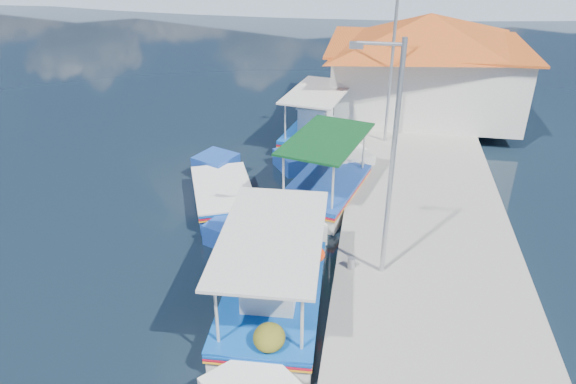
# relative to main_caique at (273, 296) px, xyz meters

# --- Properties ---
(ground) EXTENTS (160.00, 160.00, 0.00)m
(ground) POSITION_rel_main_caique_xyz_m (-2.01, -0.51, -0.50)
(ground) COLOR black
(ground) RESTS_ON ground
(quay) EXTENTS (5.00, 44.00, 0.50)m
(quay) POSITION_rel_main_caique_xyz_m (3.89, 5.49, -0.25)
(quay) COLOR gray
(quay) RESTS_ON ground
(bollards) EXTENTS (0.20, 17.20, 0.30)m
(bollards) POSITION_rel_main_caique_xyz_m (1.79, 4.74, 0.15)
(bollards) COLOR #A5A8AD
(bollards) RESTS_ON quay
(main_caique) EXTENTS (2.53, 7.91, 2.61)m
(main_caique) POSITION_rel_main_caique_xyz_m (0.00, 0.00, 0.00)
(main_caique) COLOR white
(main_caique) RESTS_ON ground
(caique_green_canopy) EXTENTS (3.22, 6.81, 2.63)m
(caique_green_canopy) POSITION_rel_main_caique_xyz_m (0.61, 5.91, -0.11)
(caique_green_canopy) COLOR white
(caique_green_canopy) RESTS_ON ground
(caique_blue_hull) EXTENTS (3.38, 5.82, 1.12)m
(caique_blue_hull) POSITION_rel_main_caique_xyz_m (-2.65, 5.05, -0.20)
(caique_blue_hull) COLOR #1A429F
(caique_blue_hull) RESTS_ON ground
(caique_far) EXTENTS (2.99, 7.20, 2.56)m
(caique_far) POSITION_rel_main_caique_xyz_m (-0.24, 10.93, -0.03)
(caique_far) COLOR #1A429F
(caique_far) RESTS_ON ground
(harbor_building) EXTENTS (10.49, 10.49, 4.40)m
(harbor_building) POSITION_rel_main_caique_xyz_m (4.18, 14.49, 2.27)
(harbor_building) COLOR silver
(harbor_building) RESTS_ON quay
(lamp_post_near) EXTENTS (1.21, 0.14, 6.00)m
(lamp_post_near) POSITION_rel_main_caique_xyz_m (2.50, 1.49, 3.35)
(lamp_post_near) COLOR #A5A8AD
(lamp_post_near) RESTS_ON quay
(lamp_post_far) EXTENTS (1.21, 0.14, 6.00)m
(lamp_post_far) POSITION_rel_main_caique_xyz_m (2.50, 10.49, 3.35)
(lamp_post_far) COLOR #A5A8AD
(lamp_post_far) RESTS_ON quay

